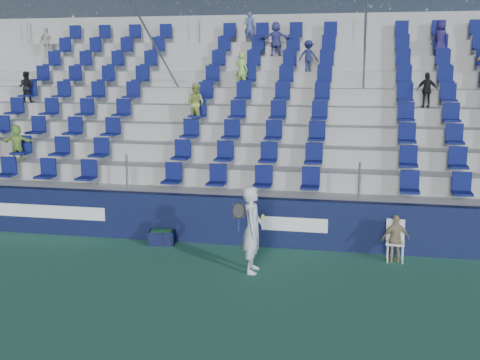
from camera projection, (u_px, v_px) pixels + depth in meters
name	position (u px, v px, depth m)	size (l,w,h in m)	color
ground	(202.00, 288.00, 12.03)	(70.00, 70.00, 0.00)	#2F6E51
sponsor_wall	(235.00, 221.00, 14.95)	(24.00, 0.32, 1.20)	#0F163A
grandstand	(268.00, 136.00, 19.56)	(24.00, 8.17, 6.63)	#A7A7A2
tennis_player	(252.00, 229.00, 12.85)	(0.69, 0.72, 1.88)	silver
line_judge_chair	(395.00, 237.00, 13.71)	(0.44, 0.45, 0.94)	white
line_judge	(396.00, 239.00, 13.57)	(0.64, 0.27, 1.10)	tan
ball_bin	(162.00, 237.00, 14.99)	(0.69, 0.52, 0.36)	black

